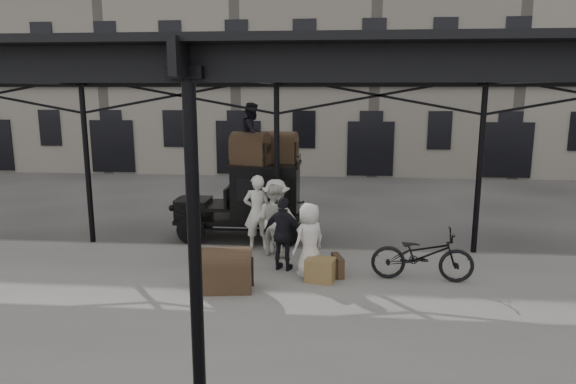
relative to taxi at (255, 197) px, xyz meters
name	(u,v)px	position (x,y,z in m)	size (l,w,h in m)	color
ground	(268,280)	(0.76, -3.24, -1.20)	(120.00, 120.00, 0.00)	#383533
platform	(254,315)	(0.76, -5.24, -1.13)	(28.00, 8.00, 0.15)	slate
canopy	(253,66)	(0.76, -4.96, 3.39)	(22.50, 9.00, 4.74)	black
building_frontage	(309,36)	(0.76, 14.76, 5.80)	(64.00, 8.00, 14.00)	slate
taxi	(255,197)	(0.00, 0.00, 0.00)	(3.65, 1.55, 2.18)	black
porter_left	(257,212)	(0.28, -1.44, -0.09)	(0.71, 0.46, 1.94)	silver
porter_midleft	(274,220)	(0.76, -1.87, -0.16)	(0.87, 0.68, 1.79)	beige
porter_centre	(309,240)	(1.69, -3.24, -0.24)	(0.80, 0.52, 1.63)	beige
porter_official	(284,234)	(1.10, -2.94, -0.21)	(0.99, 0.41, 1.68)	black
porter_right	(276,216)	(0.78, -1.67, -0.12)	(1.20, 0.69, 1.86)	beige
bicycle	(422,255)	(4.11, -3.32, -0.49)	(0.75, 2.15, 1.13)	black
porter_roof	(253,133)	(-0.03, -0.10, 1.81)	(0.81, 0.63, 1.67)	black
steamer_trunk_roof_near	(250,151)	(-0.08, -0.25, 1.35)	(1.01, 0.61, 0.74)	#453220
steamer_trunk_roof_far	(279,149)	(0.67, 0.20, 1.34)	(0.99, 0.60, 0.72)	#453220
steamer_trunk_platform	(226,273)	(0.04, -4.26, -0.68)	(1.03, 0.63, 0.76)	#453220
wicker_hamper	(320,270)	(1.94, -3.58, -0.80)	(0.60, 0.45, 0.50)	olive
suitcase_upright	(338,265)	(2.32, -3.19, -0.83)	(0.15, 0.60, 0.45)	#453220
suitcase_flat	(324,270)	(2.03, -3.42, -0.85)	(0.60, 0.15, 0.40)	#453220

